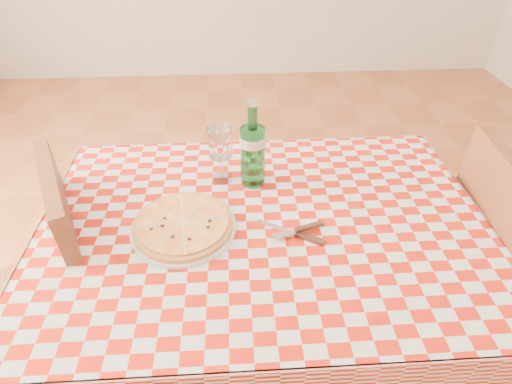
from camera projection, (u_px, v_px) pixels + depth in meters
The scene contains 8 objects.
dining_table at pixel (264, 244), 1.22m from camera, with size 1.20×0.80×0.75m.
tablecloth at pixel (264, 222), 1.16m from camera, with size 1.30×0.90×0.01m, color #A4170A.
chair_near at pixel (499, 263), 1.32m from camera, with size 0.46×0.46×0.94m.
chair_far at pixel (52, 281), 1.28m from camera, with size 0.55×0.55×0.92m.
pizza_plate at pixel (183, 224), 1.12m from camera, with size 0.30×0.30×0.04m, color #BB803E, non-canonical shape.
water_bottle at pixel (253, 144), 1.22m from camera, with size 0.08×0.08×0.29m, color #196528, non-canonical shape.
wine_glass at pixel (221, 155), 1.26m from camera, with size 0.08×0.08×0.19m, color white, non-canonical shape.
cutlery at pixel (295, 232), 1.11m from camera, with size 0.22×0.18×0.02m, color silver, non-canonical shape.
Camera 1 is at (-0.07, -0.86, 1.54)m, focal length 28.00 mm.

